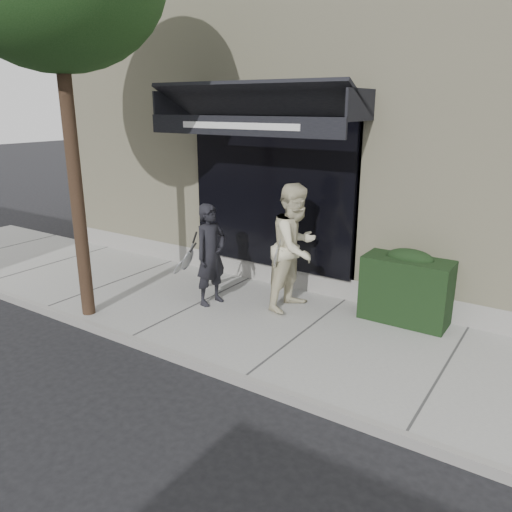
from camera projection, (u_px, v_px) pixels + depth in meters
The scene contains 7 objects.
ground at pixel (303, 339), 7.39m from camera, with size 80.00×80.00×0.00m, color black.
sidewalk at pixel (303, 335), 7.37m from camera, with size 20.00×3.00×0.12m, color gray.
curb at pixel (244, 381), 6.13m from camera, with size 20.00×0.10×0.14m, color gray.
building_facade at pixel (418, 133), 10.55m from camera, with size 14.30×8.04×5.64m.
hedge at pixel (407, 287), 7.61m from camera, with size 1.30×0.70×1.14m.
pedestrian_front at pixel (210, 255), 8.17m from camera, with size 0.74×0.84×1.69m.
pedestrian_back at pixel (295, 247), 7.94m from camera, with size 0.87×1.07×2.05m.
Camera 1 is at (3.12, -5.98, 3.33)m, focal length 35.00 mm.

